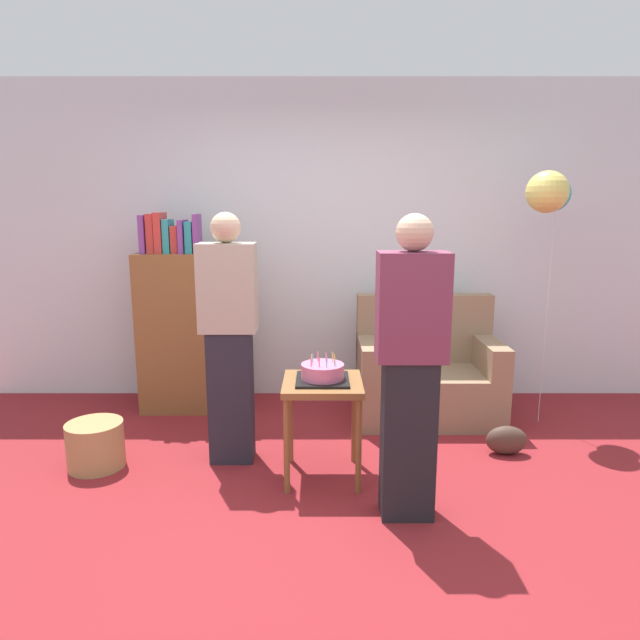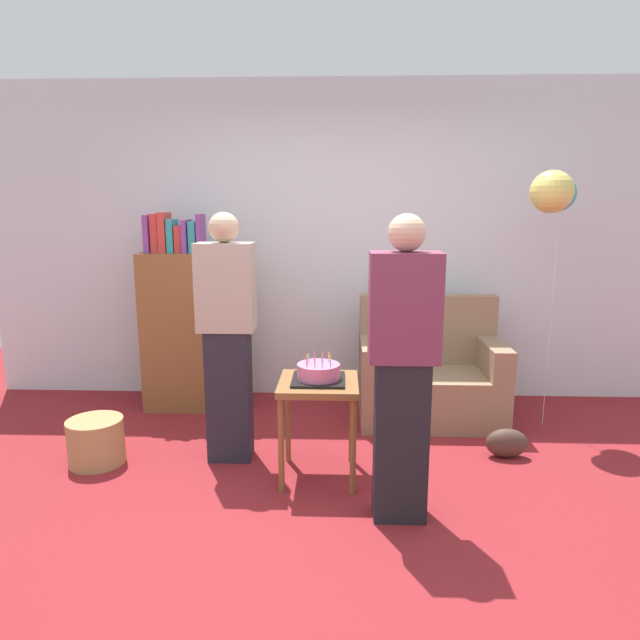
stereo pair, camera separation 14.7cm
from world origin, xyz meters
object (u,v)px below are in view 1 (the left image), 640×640
at_px(person_blowing_candles, 227,338).
at_px(person_holding_cake, 408,368).
at_px(handbag, 504,440).
at_px(balloon_bunch, 547,193).
at_px(couch, 424,375).
at_px(bookshelf, 186,328).
at_px(side_table, 320,396).
at_px(wicker_basket, 93,445).
at_px(birthday_cake, 320,373).

bearing_deg(person_blowing_candles, person_holding_cake, -17.83).
bearing_deg(handbag, person_blowing_candles, -177.74).
bearing_deg(balloon_bunch, couch, 172.16).
distance_m(bookshelf, side_table, 1.63).
height_order(person_blowing_candles, balloon_bunch, balloon_bunch).
height_order(couch, balloon_bunch, balloon_bunch).
xyz_separation_m(couch, wicker_basket, (-2.31, -0.91, -0.19)).
relative_size(couch, person_blowing_candles, 0.67).
bearing_deg(bookshelf, couch, -4.96).
bearing_deg(person_holding_cake, person_blowing_candles, -34.51).
height_order(bookshelf, handbag, bookshelf).
bearing_deg(side_table, birthday_cake, -30.66).
relative_size(couch, balloon_bunch, 0.57).
distance_m(handbag, balloon_bunch, 1.82).
bearing_deg(couch, person_blowing_candles, -150.98).
height_order(couch, person_blowing_candles, person_blowing_candles).
bearing_deg(side_table, wicker_basket, 175.02).
relative_size(bookshelf, wicker_basket, 4.49).
distance_m(couch, person_holding_cake, 1.61).
distance_m(person_blowing_candles, wicker_basket, 1.11).
distance_m(couch, side_table, 1.35).
relative_size(wicker_basket, handbag, 1.29).
xyz_separation_m(bookshelf, person_blowing_candles, (0.49, -0.97, 0.14)).
bearing_deg(bookshelf, balloon_bunch, -5.82).
xyz_separation_m(couch, birthday_cake, (-0.84, -1.04, 0.33)).
relative_size(person_holding_cake, handbag, 5.82).
bearing_deg(bookshelf, person_holding_cake, -46.92).
bearing_deg(wicker_basket, couch, 21.60).
xyz_separation_m(bookshelf, birthday_cake, (1.09, -1.21, -0.02)).
bearing_deg(wicker_basket, side_table, -4.98).
xyz_separation_m(couch, bookshelf, (-1.93, 0.17, 0.35)).
bearing_deg(birthday_cake, handbag, 14.13).
relative_size(side_table, birthday_cake, 1.95).
distance_m(side_table, handbag, 1.36).
xyz_separation_m(side_table, person_holding_cake, (0.46, -0.44, 0.31)).
height_order(birthday_cake, handbag, birthday_cake).
bearing_deg(handbag, birthday_cake, -165.87).
relative_size(birthday_cake, handbag, 1.14).
bearing_deg(person_blowing_candles, wicker_basket, -157.31).
bearing_deg(handbag, wicker_basket, -176.04).
bearing_deg(side_table, person_blowing_candles, 157.90).
height_order(side_table, balloon_bunch, balloon_bunch).
bearing_deg(side_table, handbag, 14.13).
xyz_separation_m(side_table, birthday_cake, (0.00, -0.00, 0.15)).
bearing_deg(wicker_basket, balloon_bunch, 14.35).
distance_m(couch, balloon_bunch, 1.65).
relative_size(bookshelf, person_blowing_candles, 0.99).
distance_m(person_holding_cake, wicker_basket, 2.12).
xyz_separation_m(wicker_basket, balloon_bunch, (3.13, 0.80, 1.61)).
xyz_separation_m(couch, side_table, (-0.84, -1.04, 0.19)).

